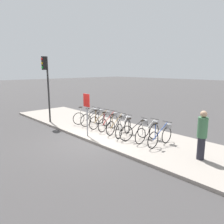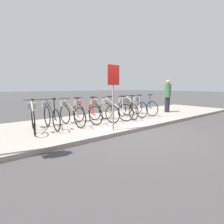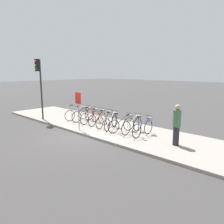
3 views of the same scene
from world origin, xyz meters
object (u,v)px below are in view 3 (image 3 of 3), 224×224
at_px(parked_bicycle_1, 84,114).
at_px(parked_bicycle_8, 144,127).
at_px(parked_bicycle_6, 123,123).
at_px(traffic_light, 39,77).
at_px(parked_bicycle_3, 98,117).
at_px(parked_bicycle_5, 112,121).
at_px(parked_bicycle_7, 133,124).
at_px(parked_bicycle_0, 78,113).
at_px(parked_bicycle_4, 105,119).
at_px(pedestrian, 177,124).
at_px(parked_bicycle_2, 91,116).
at_px(sign_post, 78,105).

distance_m(parked_bicycle_1, parked_bicycle_8, 4.53).
xyz_separation_m(parked_bicycle_6, traffic_light, (-5.72, -1.43, 2.29)).
relative_size(parked_bicycle_3, parked_bicycle_5, 1.04).
bearing_deg(parked_bicycle_8, parked_bicycle_7, 176.74).
bearing_deg(parked_bicycle_0, parked_bicycle_7, 0.71).
xyz_separation_m(parked_bicycle_4, pedestrian, (4.33, -0.11, 0.48)).
bearing_deg(parked_bicycle_4, parked_bicycle_7, 3.81).
bearing_deg(parked_bicycle_3, parked_bicycle_5, -7.94).
bearing_deg(parked_bicycle_4, parked_bicycle_8, 1.90).
bearing_deg(parked_bicycle_7, parked_bicycle_5, -171.20).
bearing_deg(parked_bicycle_5, parked_bicycle_2, 175.40).
relative_size(parked_bicycle_8, pedestrian, 0.95).
distance_m(parked_bicycle_6, traffic_light, 6.33).
relative_size(parked_bicycle_2, parked_bicycle_3, 1.01).
height_order(parked_bicycle_5, sign_post, sign_post).
relative_size(parked_bicycle_5, parked_bicycle_8, 0.95).
bearing_deg(parked_bicycle_0, traffic_light, -140.15).
xyz_separation_m(parked_bicycle_0, parked_bicycle_8, (5.09, 0.01, 0.00)).
xyz_separation_m(parked_bicycle_3, parked_bicycle_7, (2.54, 0.03, 0.00)).
bearing_deg(parked_bicycle_5, parked_bicycle_1, 175.84).
bearing_deg(parked_bicycle_7, pedestrian, -5.49).
bearing_deg(traffic_light, sign_post, 0.69).
bearing_deg(pedestrian, parked_bicycle_2, 178.12).
bearing_deg(sign_post, parked_bicycle_2, 115.66).
bearing_deg(parked_bicycle_7, parked_bicycle_6, -162.04).
xyz_separation_m(parked_bicycle_7, parked_bicycle_8, (0.69, -0.04, 0.00)).
bearing_deg(traffic_light, parked_bicycle_7, 14.39).
height_order(parked_bicycle_5, parked_bicycle_6, same).
relative_size(parked_bicycle_0, parked_bicycle_3, 1.00).
bearing_deg(parked_bicycle_6, parked_bicycle_1, 177.25).
xyz_separation_m(parked_bicycle_8, traffic_light, (-6.95, -1.57, 2.29)).
bearing_deg(parked_bicycle_5, parked_bicycle_7, 8.80).
bearing_deg(pedestrian, sign_post, -164.88).
relative_size(parked_bicycle_4, traffic_light, 0.43).
height_order(parked_bicycle_7, parked_bicycle_8, same).
distance_m(parked_bicycle_3, parked_bicycle_7, 2.55).
xyz_separation_m(parked_bicycle_4, parked_bicycle_6, (1.32, -0.05, 0.00)).
relative_size(parked_bicycle_1, traffic_light, 0.43).
xyz_separation_m(parked_bicycle_2, sign_post, (0.72, -1.51, 0.93)).
height_order(parked_bicycle_4, parked_bicycle_7, same).
relative_size(parked_bicycle_3, sign_post, 0.81).
bearing_deg(parked_bicycle_5, sign_post, -129.46).
height_order(parked_bicycle_4, pedestrian, pedestrian).
relative_size(parked_bicycle_3, parked_bicycle_6, 1.01).
bearing_deg(parked_bicycle_2, parked_bicycle_6, -2.68).
height_order(parked_bicycle_0, parked_bicycle_5, same).
bearing_deg(parked_bicycle_8, parked_bicycle_3, 179.80).
height_order(parked_bicycle_3, sign_post, sign_post).
xyz_separation_m(parked_bicycle_3, traffic_light, (-3.71, -1.58, 2.29)).
relative_size(parked_bicycle_3, traffic_light, 0.43).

